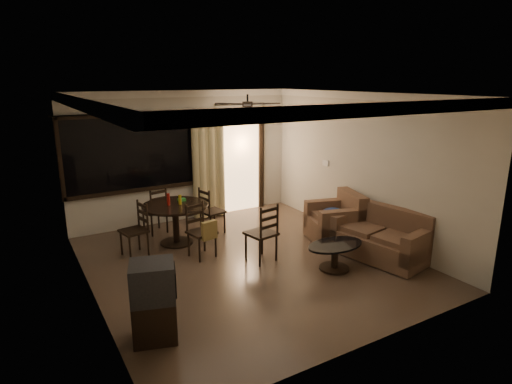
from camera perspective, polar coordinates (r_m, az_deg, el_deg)
ground at (r=7.40m, az=-1.03°, el=-9.31°), size 5.50×5.50×0.00m
room_shell at (r=8.68m, az=-3.46°, el=6.89°), size 5.50×6.70×5.50m
dining_table at (r=8.14m, az=-10.70°, el=-2.74°), size 1.22×1.22×0.98m
dining_chair_west at (r=7.88m, az=-15.82°, el=-6.15°), size 0.49×0.49×0.95m
dining_chair_east at (r=8.67m, az=-5.88°, el=-3.68°), size 0.49×0.49×0.95m
dining_chair_south at (r=7.55m, az=-7.19°, el=-6.41°), size 0.49×0.54×0.95m
dining_chair_north at (r=8.89m, az=-13.25°, el=-3.54°), size 0.49×0.49×0.95m
tv_cabinet at (r=5.34m, az=-13.45°, el=-13.98°), size 0.62×0.59×0.98m
sofa at (r=7.79m, az=16.43°, el=-5.99°), size 1.13×1.72×0.85m
armchair at (r=8.35m, az=10.79°, el=-3.90°), size 1.13×1.13×0.92m
coffee_table at (r=7.15m, az=10.47°, el=-7.92°), size 1.00×0.60×0.44m
side_chair at (r=7.35m, az=0.75°, el=-6.90°), size 0.53×0.53×1.03m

